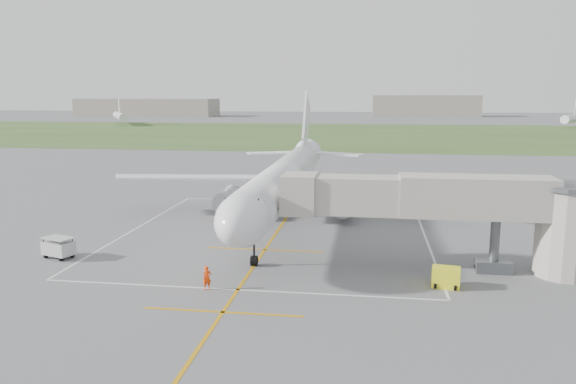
# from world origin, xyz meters

# --- Properties ---
(ground) EXTENTS (700.00, 700.00, 0.00)m
(ground) POSITION_xyz_m (0.00, 0.00, 0.00)
(ground) COLOR #565658
(ground) RESTS_ON ground
(grass_strip) EXTENTS (700.00, 120.00, 0.02)m
(grass_strip) POSITION_xyz_m (0.00, 130.00, 0.01)
(grass_strip) COLOR #375123
(grass_strip) RESTS_ON ground
(apron_markings) EXTENTS (28.20, 60.00, 0.01)m
(apron_markings) POSITION_xyz_m (0.00, -5.82, 0.01)
(apron_markings) COLOR #C0820B
(apron_markings) RESTS_ON ground
(airliner) EXTENTS (38.93, 46.75, 13.52)m
(airliner) POSITION_xyz_m (-0.00, 0.75, 4.39)
(airliner) COLOR silver
(airliner) RESTS_ON ground
(jet_bridge) EXTENTS (23.40, 5.00, 7.20)m
(jet_bridge) POSITION_xyz_m (15.72, -13.50, 4.74)
(jet_bridge) COLOR gray
(jet_bridge) RESTS_ON ground
(gpu_unit) EXTENTS (2.04, 1.58, 1.41)m
(gpu_unit) POSITION_xyz_m (14.07, -17.41, 0.69)
(gpu_unit) COLOR yellow
(gpu_unit) RESTS_ON ground
(baggage_cart) EXTENTS (2.80, 2.20, 1.71)m
(baggage_cart) POSITION_xyz_m (-16.12, -14.74, 0.87)
(baggage_cart) COLOR #B2B2B2
(baggage_cart) RESTS_ON ground
(ramp_worker_nose) EXTENTS (0.71, 0.64, 1.64)m
(ramp_worker_nose) POSITION_xyz_m (-2.08, -20.20, 0.82)
(ramp_worker_nose) COLOR #FF3E08
(ramp_worker_nose) RESTS_ON ground
(ramp_worker_wing) EXTENTS (0.89, 0.77, 1.57)m
(ramp_worker_wing) POSITION_xyz_m (-6.74, 2.08, 0.78)
(ramp_worker_wing) COLOR #FF4108
(ramp_worker_wing) RESTS_ON ground
(distant_hangars) EXTENTS (345.00, 49.00, 12.00)m
(distant_hangars) POSITION_xyz_m (-16.15, 265.19, 5.17)
(distant_hangars) COLOR gray
(distant_hangars) RESTS_ON ground
(distant_aircraft) EXTENTS (204.62, 35.88, 8.85)m
(distant_aircraft) POSITION_xyz_m (-4.37, 176.19, 3.59)
(distant_aircraft) COLOR silver
(distant_aircraft) RESTS_ON ground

